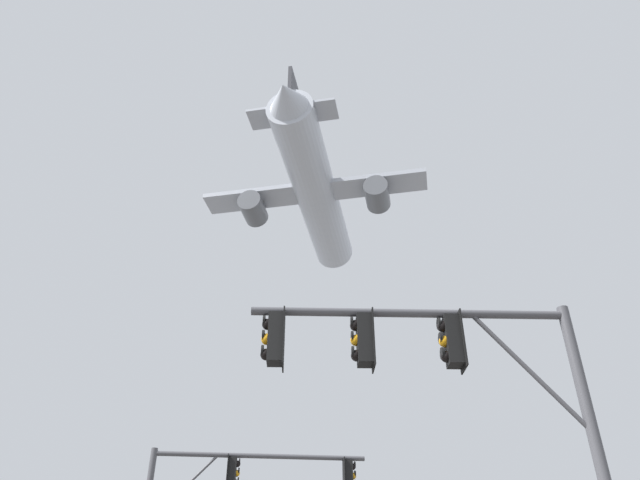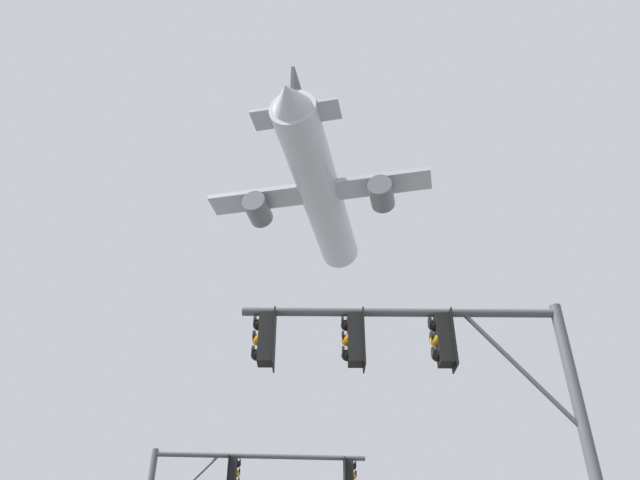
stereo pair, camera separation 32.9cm
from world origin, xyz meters
name	(u,v)px [view 2 (the right image)]	position (x,y,z in m)	size (l,w,h in m)	color
signal_pole_near	(442,383)	(3.14, 6.55, 4.89)	(5.66, 0.55, 6.34)	#4C4C51
airplane	(320,192)	(0.58, 36.57, 32.59)	(18.29, 23.67, 6.45)	#B7BCC6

